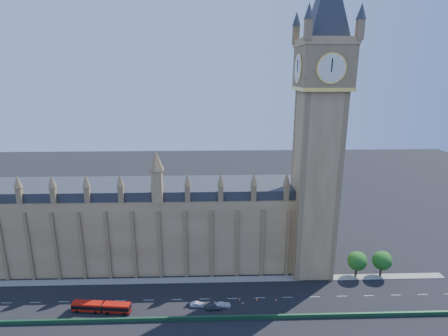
{
  "coord_description": "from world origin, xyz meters",
  "views": [
    {
      "loc": [
        6.76,
        -87.14,
        62.74
      ],
      "look_at": [
        9.91,
        10.0,
        36.32
      ],
      "focal_mm": 28.0,
      "sensor_mm": 36.0,
      "label": 1
    }
  ],
  "objects_px": {
    "car_grey": "(213,307)",
    "car_white": "(222,305)",
    "car_silver": "(197,304)",
    "red_bus": "(101,307)"
  },
  "relations": [
    {
      "from": "car_grey",
      "to": "car_white",
      "type": "bearing_deg",
      "value": -68.35
    },
    {
      "from": "car_grey",
      "to": "car_white",
      "type": "xyz_separation_m",
      "value": [
        2.52,
        0.96,
        -0.08
      ]
    },
    {
      "from": "car_grey",
      "to": "car_silver",
      "type": "distance_m",
      "value": 4.71
    },
    {
      "from": "red_bus",
      "to": "car_silver",
      "type": "xyz_separation_m",
      "value": [
        25.9,
        1.34,
        -0.76
      ]
    },
    {
      "from": "red_bus",
      "to": "car_silver",
      "type": "height_order",
      "value": "red_bus"
    },
    {
      "from": "car_grey",
      "to": "car_silver",
      "type": "bearing_deg",
      "value": 74.46
    },
    {
      "from": "car_silver",
      "to": "car_white",
      "type": "distance_m",
      "value": 7.05
    },
    {
      "from": "red_bus",
      "to": "car_grey",
      "type": "bearing_deg",
      "value": 6.04
    },
    {
      "from": "car_grey",
      "to": "car_white",
      "type": "height_order",
      "value": "car_grey"
    },
    {
      "from": "red_bus",
      "to": "car_silver",
      "type": "bearing_deg",
      "value": 8.96
    }
  ]
}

